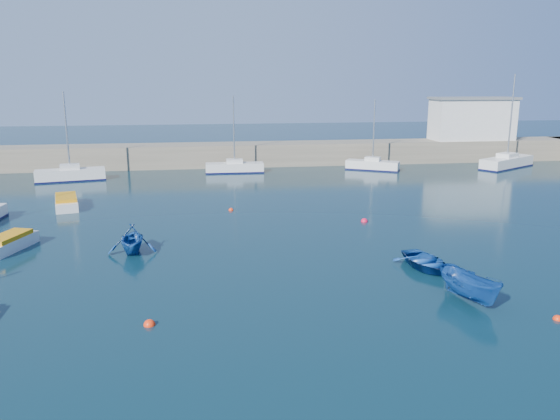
{
  "coord_description": "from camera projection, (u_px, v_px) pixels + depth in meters",
  "views": [
    {
      "loc": [
        -4.05,
        -18.85,
        9.91
      ],
      "look_at": [
        1.09,
        15.67,
        1.6
      ],
      "focal_mm": 35.0,
      "sensor_mm": 36.0,
      "label": 1
    }
  ],
  "objects": [
    {
      "name": "ground",
      "position": [
        312.0,
        344.0,
        21.01
      ],
      "size": [
        220.0,
        220.0,
        0.0
      ],
      "primitive_type": "plane",
      "color": "#0B2632",
      "rests_on": "ground"
    },
    {
      "name": "back_wall",
      "position": [
        233.0,
        154.0,
        64.97
      ],
      "size": [
        96.0,
        4.5,
        2.6
      ],
      "primitive_type": "cube",
      "color": "#776E5B",
      "rests_on": "ground"
    },
    {
      "name": "harbor_office",
      "position": [
        472.0,
        120.0,
        68.39
      ],
      "size": [
        10.0,
        4.0,
        5.0
      ],
      "primitive_type": "cube",
      "color": "silver",
      "rests_on": "back_wall"
    },
    {
      "name": "sailboat_5",
      "position": [
        70.0,
        174.0,
        55.1
      ],
      "size": [
        6.91,
        3.19,
        8.86
      ],
      "rotation": [
        0.0,
        0.0,
        1.78
      ],
      "color": "silver",
      "rests_on": "ground"
    },
    {
      "name": "sailboat_6",
      "position": [
        235.0,
        167.0,
        60.05
      ],
      "size": [
        6.34,
        1.85,
        8.32
      ],
      "rotation": [
        0.0,
        0.0,
        1.56
      ],
      "color": "silver",
      "rests_on": "ground"
    },
    {
      "name": "sailboat_7",
      "position": [
        372.0,
        165.0,
        61.73
      ],
      "size": [
        5.94,
        4.37,
        7.85
      ],
      "rotation": [
        0.0,
        0.0,
        1.05
      ],
      "color": "silver",
      "rests_on": "ground"
    },
    {
      "name": "sailboat_8",
      "position": [
        507.0,
        162.0,
        63.39
      ],
      "size": [
        8.17,
        6.2,
        10.61
      ],
      "rotation": [
        0.0,
        0.0,
        2.12
      ],
      "color": "silver",
      "rests_on": "ground"
    },
    {
      "name": "motorboat_1",
      "position": [
        9.0,
        243.0,
        32.61
      ],
      "size": [
        2.56,
        4.16,
        0.96
      ],
      "rotation": [
        0.0,
        0.0,
        -0.32
      ],
      "color": "silver",
      "rests_on": "ground"
    },
    {
      "name": "motorboat_2",
      "position": [
        66.0,
        202.0,
        43.57
      ],
      "size": [
        2.69,
        4.92,
        0.96
      ],
      "rotation": [
        0.0,
        0.0,
        0.24
      ],
      "color": "silver",
      "rests_on": "ground"
    },
    {
      "name": "dinghy_center",
      "position": [
        425.0,
        261.0,
        29.45
      ],
      "size": [
        3.08,
        3.99,
        0.76
      ],
      "primitive_type": "imported",
      "rotation": [
        0.0,
        0.0,
        0.13
      ],
      "color": "navy",
      "rests_on": "ground"
    },
    {
      "name": "dinghy_left",
      "position": [
        132.0,
        239.0,
        31.99
      ],
      "size": [
        2.91,
        3.34,
        1.71
      ],
      "primitive_type": "imported",
      "rotation": [
        0.0,
        0.0,
        0.04
      ],
      "color": "navy",
      "rests_on": "ground"
    },
    {
      "name": "dinghy_right",
      "position": [
        470.0,
        287.0,
        24.95
      ],
      "size": [
        2.3,
        3.91,
        1.42
      ],
      "primitive_type": "imported",
      "rotation": [
        0.0,
        0.0,
        0.27
      ],
      "color": "navy",
      "rests_on": "ground"
    },
    {
      "name": "buoy_0",
      "position": [
        150.0,
        325.0,
        22.66
      ],
      "size": [
        0.5,
        0.5,
        0.5
      ],
      "primitive_type": "sphere",
      "color": "#FF310D",
      "rests_on": "ground"
    },
    {
      "name": "buoy_1",
      "position": [
        364.0,
        222.0,
        39.26
      ],
      "size": [
        0.5,
        0.5,
        0.5
      ],
      "primitive_type": "sphere",
      "color": "red",
      "rests_on": "ground"
    },
    {
      "name": "buoy_3",
      "position": [
        231.0,
        210.0,
        42.68
      ],
      "size": [
        0.39,
        0.39,
        0.39
      ],
      "primitive_type": "sphere",
      "color": "#FF310D",
      "rests_on": "ground"
    },
    {
      "name": "buoy_5",
      "position": [
        557.0,
        319.0,
        23.2
      ],
      "size": [
        0.39,
        0.39,
        0.39
      ],
      "primitive_type": "sphere",
      "color": "#FF310D",
      "rests_on": "ground"
    }
  ]
}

